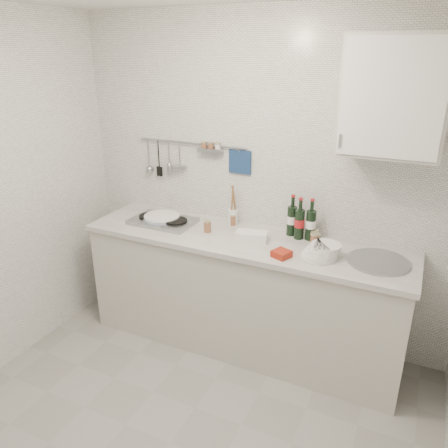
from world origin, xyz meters
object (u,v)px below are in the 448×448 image
at_px(plate_stack_hob, 161,219).
at_px(plate_stack_sink, 322,251).
at_px(utensil_crock, 233,215).
at_px(wine_bottles, 301,218).
at_px(wall_cabinet, 395,97).

height_order(plate_stack_hob, plate_stack_sink, plate_stack_sink).
distance_m(plate_stack_sink, utensil_crock, 0.83).
bearing_deg(wine_bottles, plate_stack_sink, -48.88).
bearing_deg(plate_stack_hob, wall_cabinet, 3.71).
height_order(wall_cabinet, wine_bottles, wall_cabinet).
distance_m(plate_stack_sink, wine_bottles, 0.36).
distance_m(wine_bottles, utensil_crock, 0.56).
bearing_deg(plate_stack_hob, wine_bottles, 8.63).
height_order(wine_bottles, utensil_crock, utensil_crock).
distance_m(plate_stack_hob, wine_bottles, 1.12).
bearing_deg(wine_bottles, wall_cabinet, -6.62).
relative_size(plate_stack_sink, wine_bottles, 0.84).
relative_size(plate_stack_hob, wine_bottles, 1.01).
xyz_separation_m(wall_cabinet, wine_bottles, (-0.53, 0.06, -0.87)).
bearing_deg(plate_stack_sink, plate_stack_hob, 176.03).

